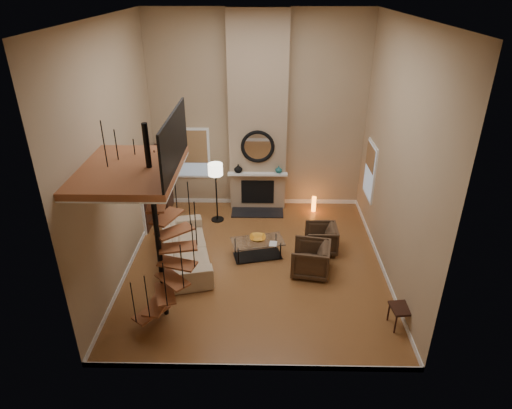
{
  "coord_description": "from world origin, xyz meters",
  "views": [
    {
      "loc": [
        0.17,
        -8.89,
        6.18
      ],
      "look_at": [
        0.0,
        0.4,
        1.4
      ],
      "focal_mm": 31.31,
      "sensor_mm": 36.0,
      "label": 1
    }
  ],
  "objects_px": {
    "sofa": "(185,247)",
    "accent_lamp": "(314,204)",
    "hutch": "(162,180)",
    "armchair_far": "(314,260)",
    "side_chair": "(408,304)",
    "floor_lamp": "(216,174)",
    "coffee_table": "(258,247)",
    "armchair_near": "(324,239)"
  },
  "relations": [
    {
      "from": "hutch",
      "to": "armchair_near",
      "type": "relative_size",
      "value": 2.44
    },
    {
      "from": "floor_lamp",
      "to": "side_chair",
      "type": "height_order",
      "value": "floor_lamp"
    },
    {
      "from": "armchair_near",
      "to": "coffee_table",
      "type": "height_order",
      "value": "armchair_near"
    },
    {
      "from": "side_chair",
      "to": "floor_lamp",
      "type": "bearing_deg",
      "value": 134.21
    },
    {
      "from": "armchair_near",
      "to": "armchair_far",
      "type": "xyz_separation_m",
      "value": [
        -0.33,
        -0.92,
        0.0
      ]
    },
    {
      "from": "hutch",
      "to": "side_chair",
      "type": "bearing_deg",
      "value": -40.16
    },
    {
      "from": "armchair_far",
      "to": "side_chair",
      "type": "distance_m",
      "value": 2.39
    },
    {
      "from": "armchair_near",
      "to": "armchair_far",
      "type": "bearing_deg",
      "value": -19.98
    },
    {
      "from": "sofa",
      "to": "side_chair",
      "type": "bearing_deg",
      "value": -128.46
    },
    {
      "from": "hutch",
      "to": "sofa",
      "type": "xyz_separation_m",
      "value": [
        1.06,
        -2.66,
        -0.55
      ]
    },
    {
      "from": "floor_lamp",
      "to": "side_chair",
      "type": "xyz_separation_m",
      "value": [
        4.1,
        -4.22,
        -0.89
      ]
    },
    {
      "from": "sofa",
      "to": "accent_lamp",
      "type": "bearing_deg",
      "value": -65.71
    },
    {
      "from": "armchair_far",
      "to": "floor_lamp",
      "type": "height_order",
      "value": "floor_lamp"
    },
    {
      "from": "sofa",
      "to": "armchair_far",
      "type": "bearing_deg",
      "value": -111.46
    },
    {
      "from": "coffee_table",
      "to": "floor_lamp",
      "type": "xyz_separation_m",
      "value": [
        -1.17,
        1.83,
        1.13
      ]
    },
    {
      "from": "armchair_near",
      "to": "accent_lamp",
      "type": "distance_m",
      "value": 2.1
    },
    {
      "from": "armchair_near",
      "to": "armchair_far",
      "type": "relative_size",
      "value": 0.9
    },
    {
      "from": "armchair_far",
      "to": "accent_lamp",
      "type": "distance_m",
      "value": 3.04
    },
    {
      "from": "armchair_far",
      "to": "side_chair",
      "type": "bearing_deg",
      "value": 52.87
    },
    {
      "from": "hutch",
      "to": "coffee_table",
      "type": "bearing_deg",
      "value": -41.26
    },
    {
      "from": "armchair_far",
      "to": "coffee_table",
      "type": "xyz_separation_m",
      "value": [
        -1.31,
        0.63,
        -0.07
      ]
    },
    {
      "from": "armchair_near",
      "to": "coffee_table",
      "type": "bearing_deg",
      "value": -80.07
    },
    {
      "from": "sofa",
      "to": "accent_lamp",
      "type": "relative_size",
      "value": 5.8
    },
    {
      "from": "armchair_far",
      "to": "coffee_table",
      "type": "relative_size",
      "value": 0.63
    },
    {
      "from": "armchair_far",
      "to": "floor_lamp",
      "type": "distance_m",
      "value": 3.65
    },
    {
      "from": "hutch",
      "to": "side_chair",
      "type": "relative_size",
      "value": 1.98
    },
    {
      "from": "hutch",
      "to": "armchair_near",
      "type": "distance_m",
      "value": 4.98
    },
    {
      "from": "sofa",
      "to": "floor_lamp",
      "type": "distance_m",
      "value": 2.35
    },
    {
      "from": "armchair_near",
      "to": "accent_lamp",
      "type": "bearing_deg",
      "value": -178.93
    },
    {
      "from": "accent_lamp",
      "to": "armchair_far",
      "type": "bearing_deg",
      "value": -95.5
    },
    {
      "from": "hutch",
      "to": "accent_lamp",
      "type": "bearing_deg",
      "value": -0.91
    },
    {
      "from": "accent_lamp",
      "to": "floor_lamp",
      "type": "bearing_deg",
      "value": -168.7
    },
    {
      "from": "armchair_far",
      "to": "coffee_table",
      "type": "distance_m",
      "value": 1.46
    },
    {
      "from": "hutch",
      "to": "side_chair",
      "type": "distance_m",
      "value": 7.52
    },
    {
      "from": "armchair_near",
      "to": "hutch",
      "type": "bearing_deg",
      "value": -116.08
    },
    {
      "from": "hutch",
      "to": "sofa",
      "type": "height_order",
      "value": "hutch"
    },
    {
      "from": "coffee_table",
      "to": "floor_lamp",
      "type": "relative_size",
      "value": 0.8
    },
    {
      "from": "floor_lamp",
      "to": "accent_lamp",
      "type": "distance_m",
      "value": 3.05
    },
    {
      "from": "armchair_far",
      "to": "accent_lamp",
      "type": "bearing_deg",
      "value": -175.48
    },
    {
      "from": "armchair_near",
      "to": "floor_lamp",
      "type": "xyz_separation_m",
      "value": [
        -2.81,
        1.54,
        1.06
      ]
    },
    {
      "from": "side_chair",
      "to": "sofa",
      "type": "bearing_deg",
      "value": 155.02
    },
    {
      "from": "hutch",
      "to": "accent_lamp",
      "type": "relative_size",
      "value": 4.19
    }
  ]
}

